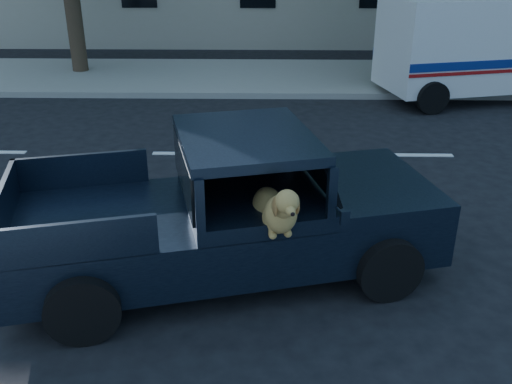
% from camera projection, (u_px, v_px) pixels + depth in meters
% --- Properties ---
extents(ground, '(120.00, 120.00, 0.00)m').
position_uv_depth(ground, '(166.00, 246.00, 7.58)').
color(ground, black).
rests_on(ground, ground).
extents(far_sidewalk, '(60.00, 4.00, 0.15)m').
position_uv_depth(far_sidewalk, '(219.00, 77.00, 15.90)').
color(far_sidewalk, gray).
rests_on(far_sidewalk, ground).
extents(lane_stripes, '(21.60, 0.14, 0.01)m').
position_uv_depth(lane_stripes, '(302.00, 154.00, 10.63)').
color(lane_stripes, silver).
rests_on(lane_stripes, ground).
extents(pickup_truck, '(5.22, 3.10, 1.75)m').
position_uv_depth(pickup_truck, '(221.00, 229.00, 6.76)').
color(pickup_truck, black).
rests_on(pickup_truck, ground).
extents(mail_truck, '(4.78, 3.11, 2.43)m').
position_uv_depth(mail_truck, '(471.00, 55.00, 13.73)').
color(mail_truck, silver).
rests_on(mail_truck, ground).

